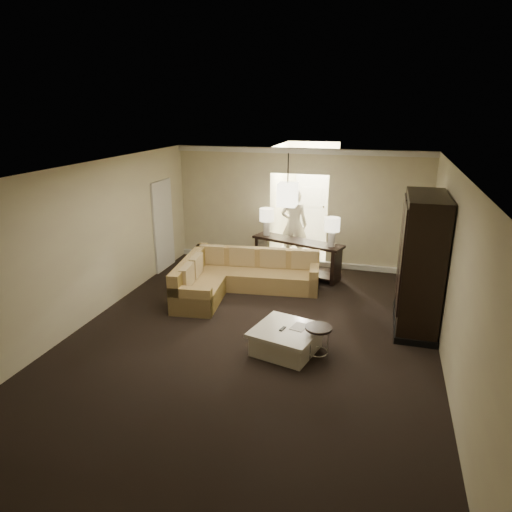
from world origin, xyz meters
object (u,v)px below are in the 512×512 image
(sectional_sofa, at_px, (237,277))
(drink_table, at_px, (318,336))
(person, at_px, (294,221))
(armoire, at_px, (420,266))
(console_table, at_px, (297,254))
(coffee_table, at_px, (286,339))

(sectional_sofa, distance_m, drink_table, 2.96)
(sectional_sofa, xyz_separation_m, person, (0.70, 2.43, 0.67))
(armoire, distance_m, person, 4.13)
(console_table, relative_size, armoire, 0.93)
(sectional_sofa, bearing_deg, coffee_table, -61.22)
(sectional_sofa, relative_size, drink_table, 5.40)
(coffee_table, distance_m, console_table, 3.49)
(person, bearing_deg, coffee_table, 94.21)
(armoire, bearing_deg, sectional_sofa, 170.13)
(console_table, bearing_deg, armoire, -20.27)
(sectional_sofa, distance_m, armoire, 3.63)
(sectional_sofa, height_order, drink_table, sectional_sofa)
(sectional_sofa, height_order, coffee_table, sectional_sofa)
(armoire, bearing_deg, drink_table, -133.50)
(sectional_sofa, distance_m, console_table, 1.67)
(drink_table, relative_size, person, 0.26)
(sectional_sofa, xyz_separation_m, console_table, (1.00, 1.33, 0.17))
(sectional_sofa, distance_m, person, 2.62)
(armoire, bearing_deg, console_table, 142.13)
(sectional_sofa, relative_size, armoire, 1.19)
(person, bearing_deg, console_table, 99.48)
(sectional_sofa, bearing_deg, console_table, 46.24)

